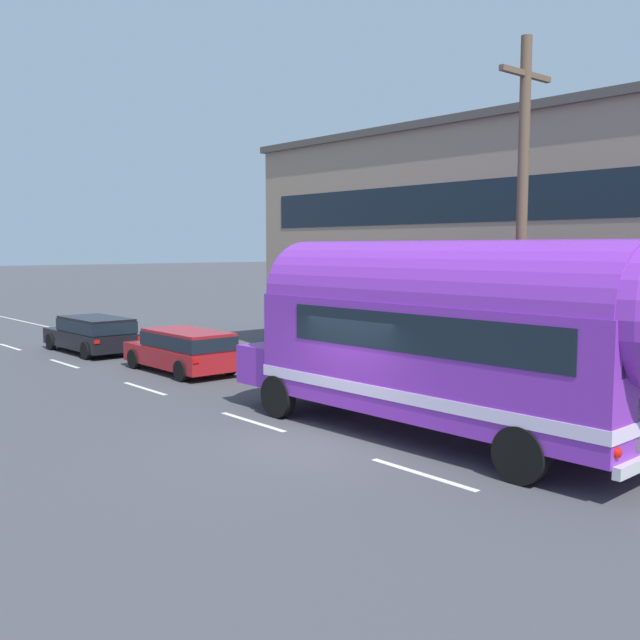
{
  "coord_description": "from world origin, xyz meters",
  "views": [
    {
      "loc": [
        -9.54,
        -10.84,
        3.99
      ],
      "look_at": [
        2.01,
        2.45,
        2.22
      ],
      "focal_mm": 40.8,
      "sensor_mm": 36.0,
      "label": 1
    }
  ],
  "objects_px": {
    "utility_pole": "(522,227)",
    "car_lead": "(184,348)",
    "painted_bus": "(455,332)",
    "car_second": "(93,332)"
  },
  "relations": [
    {
      "from": "utility_pole",
      "to": "car_lead",
      "type": "xyz_separation_m",
      "value": [
        -2.16,
        10.87,
        -3.63
      ]
    },
    {
      "from": "painted_bus",
      "to": "car_lead",
      "type": "xyz_separation_m",
      "value": [
        0.23,
        10.97,
        -1.51
      ]
    },
    {
      "from": "painted_bus",
      "to": "car_lead",
      "type": "bearing_deg",
      "value": 88.82
    },
    {
      "from": "utility_pole",
      "to": "car_second",
      "type": "distance_m",
      "value": 17.5
    },
    {
      "from": "painted_bus",
      "to": "car_lead",
      "type": "relative_size",
      "value": 2.45
    },
    {
      "from": "utility_pole",
      "to": "car_second",
      "type": "relative_size",
      "value": 1.8
    },
    {
      "from": "car_lead",
      "to": "car_second",
      "type": "distance_m",
      "value": 6.07
    },
    {
      "from": "utility_pole",
      "to": "car_second",
      "type": "xyz_separation_m",
      "value": [
        -2.49,
        16.94,
        -3.63
      ]
    },
    {
      "from": "utility_pole",
      "to": "car_lead",
      "type": "height_order",
      "value": "utility_pole"
    },
    {
      "from": "car_second",
      "to": "car_lead",
      "type": "bearing_deg",
      "value": -86.81
    }
  ]
}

